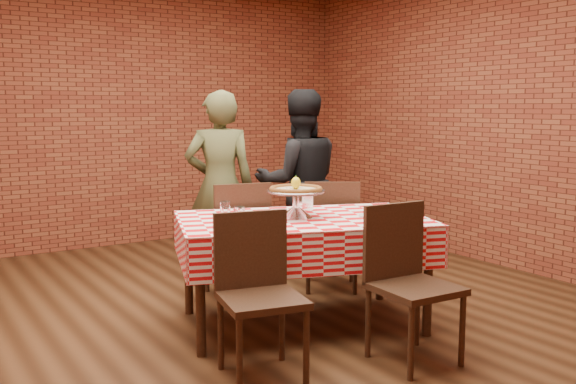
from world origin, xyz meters
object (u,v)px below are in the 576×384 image
object	(u,v)px
water_glass_right	(225,209)
chair_far_right	(331,234)
pizza_stand	(296,204)
condiment_caddy	(305,202)
chair_near_right	(415,286)
chair_near_left	(262,298)
table	(302,272)
chair_far_left	(236,239)
water_glass_left	(240,215)
pizza	(296,190)
diner_olive	(220,186)
diner_black	(299,183)

from	to	relation	value
water_glass_right	chair_far_right	xyz separation A→B (m)	(1.15, 0.33, -0.35)
pizza_stand	chair_far_right	distance (m)	1.02
condiment_caddy	chair_near_right	size ratio (longest dim) A/B	0.14
pizza_stand	chair_near_left	distance (m)	1.01
table	water_glass_right	size ratio (longest dim) A/B	14.69
pizza_stand	chair_far_left	world-z (taller)	pizza_stand
table	water_glass_left	size ratio (longest dim) A/B	14.69
chair_near_left	chair_far_left	size ratio (longest dim) A/B	0.98
table	water_glass_left	world-z (taller)	water_glass_left
pizza	diner_olive	distance (m)	1.35
water_glass_right	chair_far_right	bearing A→B (deg)	16.16
water_glass_right	diner_black	size ratio (longest dim) A/B	0.07
pizza_stand	table	bearing A→B (deg)	-53.89
pizza_stand	water_glass_right	xyz separation A→B (m)	(-0.42, 0.25, -0.04)
chair_near_right	pizza_stand	bearing A→B (deg)	105.40
chair_near_left	diner_olive	xyz separation A→B (m)	(0.74, 2.00, 0.37)
pizza	chair_far_left	size ratio (longest dim) A/B	0.39
table	diner_black	distance (m)	1.47
water_glass_left	chair_far_right	size ratio (longest dim) A/B	0.12
chair_far_right	water_glass_left	bearing A→B (deg)	60.83
condiment_caddy	chair_far_left	size ratio (longest dim) A/B	0.14
pizza	diner_olive	bearing A→B (deg)	86.23
water_glass_right	chair_near_left	distance (m)	1.00
pizza_stand	water_glass_left	size ratio (longest dim) A/B	3.67
pizza	water_glass_left	world-z (taller)	pizza
chair_near_right	diner_black	xyz separation A→B (m)	(0.56, 2.09, 0.37)
condiment_caddy	chair_far_right	xyz separation A→B (m)	(0.53, 0.39, -0.36)
pizza	condiment_caddy	size ratio (longest dim) A/B	2.72
condiment_caddy	diner_olive	xyz separation A→B (m)	(-0.12, 1.14, 0.00)
pizza_stand	water_glass_left	bearing A→B (deg)	-178.27
pizza	chair_near_right	bearing A→B (deg)	-76.94
chair_near_left	diner_olive	bearing A→B (deg)	81.15
diner_olive	chair_near_right	bearing A→B (deg)	117.09
chair_far_left	water_glass_right	bearing A→B (deg)	68.10
water_glass_right	chair_far_left	size ratio (longest dim) A/B	0.12
table	diner_olive	distance (m)	1.45
water_glass_left	chair_near_right	bearing A→B (deg)	-54.57
condiment_caddy	chair_far_right	size ratio (longest dim) A/B	0.15
chair_near_left	table	bearing A→B (deg)	53.66
table	condiment_caddy	bearing A→B (deg)	52.83
water_glass_right	diner_olive	world-z (taller)	diner_olive
condiment_caddy	pizza_stand	bearing A→B (deg)	-137.29
chair_far_left	diner_olive	distance (m)	0.66
water_glass_left	chair_far_right	world-z (taller)	chair_far_right
water_glass_right	condiment_caddy	size ratio (longest dim) A/B	0.84
chair_near_left	diner_black	distance (m)	2.33
pizza	chair_far_left	distance (m)	0.94
condiment_caddy	chair_far_left	distance (m)	0.75
water_glass_right	diner_olive	xyz separation A→B (m)	(0.51, 1.09, 0.01)
pizza	diner_black	size ratio (longest dim) A/B	0.22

